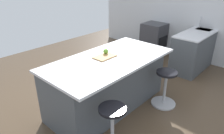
{
  "coord_description": "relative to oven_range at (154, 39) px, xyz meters",
  "views": [
    {
      "loc": [
        2.6,
        2.13,
        2.22
      ],
      "look_at": [
        0.3,
        0.05,
        0.79
      ],
      "focal_mm": 33.34,
      "sensor_mm": 36.0,
      "label": 1
    }
  ],
  "objects": [
    {
      "name": "sink_cabinet",
      "position": [
        -0.0,
        1.3,
        0.02
      ],
      "size": [
        1.9,
        0.6,
        1.19
      ],
      "color": "#4C5156",
      "rests_on": "ground_plane"
    },
    {
      "name": "interior_partition_left",
      "position": [
        -0.35,
        0.88,
        0.97
      ],
      "size": [
        0.15,
        5.88,
        2.81
      ],
      "color": "silver",
      "rests_on": "ground_plane"
    },
    {
      "name": "cutting_board",
      "position": [
        2.85,
        0.78,
        0.5
      ],
      "size": [
        0.36,
        0.24,
        0.02
      ],
      "primitive_type": "cube",
      "color": "tan",
      "rests_on": "kitchen_island"
    },
    {
      "name": "kitchen_island",
      "position": [
        2.83,
        0.83,
        0.03
      ],
      "size": [
        2.21,
        1.12,
        0.93
      ],
      "color": "#4C5156",
      "rests_on": "ground_plane"
    },
    {
      "name": "apple_green",
      "position": [
        2.76,
        0.72,
        0.55
      ],
      "size": [
        0.09,
        0.09,
        0.09
      ],
      "primitive_type": "sphere",
      "color": "#609E2D",
      "rests_on": "cutting_board"
    },
    {
      "name": "oven_range",
      "position": [
        0.0,
        0.0,
        0.0
      ],
      "size": [
        0.6,
        0.61,
        0.88
      ],
      "color": "#38383D",
      "rests_on": "ground_plane"
    },
    {
      "name": "stool_by_window",
      "position": [
        2.13,
        1.57,
        -0.13
      ],
      "size": [
        0.44,
        0.44,
        0.66
      ],
      "color": "#B7B7BC",
      "rests_on": "ground_plane"
    },
    {
      "name": "stool_middle",
      "position": [
        3.53,
        1.57,
        -0.13
      ],
      "size": [
        0.44,
        0.44,
        0.66
      ],
      "color": "#B7B7BC",
      "rests_on": "ground_plane"
    },
    {
      "name": "ground_plane",
      "position": [
        2.53,
        0.88,
        -0.44
      ],
      "size": [
        7.65,
        7.65,
        0.0
      ],
      "primitive_type": "plane",
      "color": "brown"
    }
  ]
}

